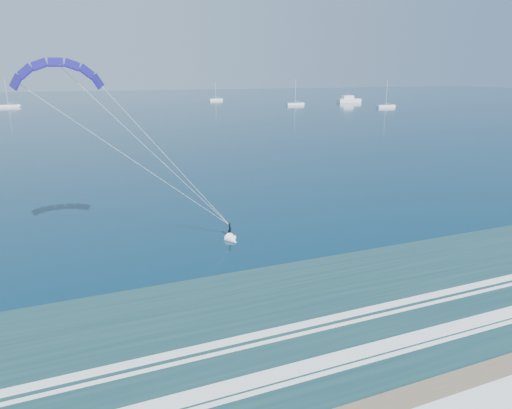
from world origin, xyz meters
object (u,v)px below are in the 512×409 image
Objects in this scene: sailboat_3 at (216,100)px; sailboat_4 at (295,104)px; kitesurfer_rig at (152,153)px; sailboat_5 at (386,106)px; motor_yacht at (349,100)px; sailboat_2 at (8,106)px.

sailboat_4 reaches higher than sailboat_3.
sailboat_4 is (25.81, -54.04, 0.01)m from sailboat_3.
kitesurfer_rig is 1.53× the size of sailboat_5.
kitesurfer_rig is 231.89m from motor_yacht.
sailboat_2 reaches higher than sailboat_3.
sailboat_4 reaches higher than motor_yacht.
sailboat_2 is (-31.82, 214.85, -8.59)m from kitesurfer_rig.
kitesurfer_rig is 1.50× the size of sailboat_2.
motor_yacht is 1.08× the size of sailboat_4.
sailboat_4 reaches higher than sailboat_5.
sailboat_4 is (-38.01, -8.31, -0.83)m from motor_yacht.
sailboat_2 reaches higher than sailboat_5.
kitesurfer_rig is at bearing -120.65° from sailboat_4.
kitesurfer_rig is 1.53× the size of sailboat_4.
motor_yacht is 40.19m from sailboat_5.
sailboat_5 is (-5.30, -39.83, -0.83)m from motor_yacht.
kitesurfer_rig is 242.13m from sailboat_3.
sailboat_4 is at bearing -64.47° from sailboat_3.
kitesurfer_rig is 203.66m from sailboat_4.
motor_yacht is 78.51m from sailboat_3.
sailboat_2 is 1.02× the size of sailboat_4.
sailboat_4 is (135.55, -39.79, -0.00)m from sailboat_2.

